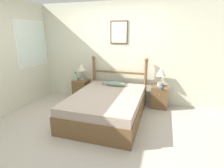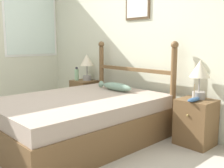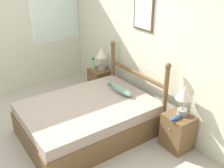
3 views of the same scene
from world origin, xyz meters
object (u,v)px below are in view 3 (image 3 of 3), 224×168
(nightstand_right, at_px, (178,131))
(table_lamp_right, at_px, (184,95))
(fish_pillow, at_px, (120,89))
(bed, at_px, (88,118))
(bottle, at_px, (93,64))
(table_lamp_left, at_px, (102,55))
(model_boat, at_px, (176,118))
(nightstand_left, at_px, (100,82))

(nightstand_right, distance_m, table_lamp_right, 0.58)
(nightstand_right, bearing_deg, fish_pillow, -167.32)
(bed, relative_size, bottle, 8.55)
(nightstand_right, relative_size, bottle, 2.31)
(table_lamp_left, bearing_deg, model_boat, -4.39)
(bed, bearing_deg, table_lamp_left, 137.99)
(table_lamp_left, xyz_separation_m, fish_pillow, (1.02, -0.29, -0.26))
(nightstand_left, bearing_deg, bottle, -146.01)
(bottle, relative_size, model_boat, 1.01)
(bed, height_order, model_boat, model_boat)
(nightstand_left, bearing_deg, table_lamp_left, 67.38)
(bed, height_order, fish_pillow, fish_pillow)
(bottle, height_order, fish_pillow, bottle)
(bottle, bearing_deg, fish_pillow, -8.38)
(bottle, bearing_deg, nightstand_right, 1.93)
(nightstand_left, height_order, model_boat, model_boat)
(bed, xyz_separation_m, table_lamp_right, (1.06, 0.94, 0.59))
(bottle, xyz_separation_m, model_boat, (2.26, -0.04, -0.08))
(bottle, distance_m, fish_pillow, 1.16)
(bed, relative_size, model_boat, 8.63)
(bottle, relative_size, fish_pillow, 0.39)
(model_boat, bearing_deg, table_lamp_right, 100.54)
(nightstand_left, distance_m, fish_pillow, 1.11)
(bottle, bearing_deg, table_lamp_left, 43.27)
(nightstand_left, bearing_deg, fish_pillow, -13.29)
(bottle, bearing_deg, nightstand_left, 33.99)
(table_lamp_right, bearing_deg, model_boat, -79.46)
(table_lamp_right, height_order, fish_pillow, table_lamp_right)
(nightstand_right, distance_m, bottle, 2.27)
(nightstand_right, bearing_deg, bed, -140.07)
(nightstand_left, height_order, bottle, bottle)
(nightstand_left, xyz_separation_m, model_boat, (2.15, -0.11, 0.29))
(nightstand_left, relative_size, model_boat, 2.33)
(table_lamp_right, bearing_deg, nightstand_right, -83.86)
(bed, bearing_deg, fish_pillow, 92.26)
(bed, xyz_separation_m, nightstand_left, (-1.06, 0.89, 0.01))
(bottle, bearing_deg, table_lamp_right, 3.12)
(table_lamp_left, xyz_separation_m, model_boat, (2.13, -0.16, -0.29))
(table_lamp_left, distance_m, fish_pillow, 1.09)
(table_lamp_left, bearing_deg, nightstand_right, -1.34)
(bed, distance_m, model_boat, 1.37)
(bed, relative_size, nightstand_right, 3.70)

